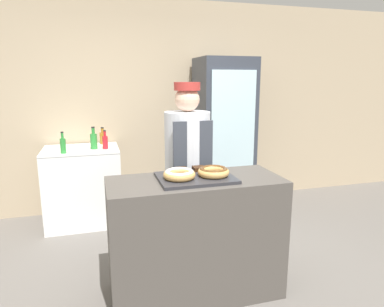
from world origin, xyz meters
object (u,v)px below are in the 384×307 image
(donut_chocolate_glaze, at_px, (213,171))
(chest_freezer, at_px, (83,186))
(baker_person, at_px, (188,171))
(beverage_fridge, at_px, (224,136))
(serving_tray, at_px, (196,178))
(bottle_green_b, at_px, (63,145))
(bottle_red, at_px, (105,142))
(brownie_back_left, at_px, (181,170))
(bottle_green, at_px, (94,140))
(bottle_amber, at_px, (103,137))
(donut_light_glaze, at_px, (179,174))
(brownie_back_right, at_px, (199,169))

(donut_chocolate_glaze, bearing_deg, chest_freezer, 120.16)
(baker_person, bearing_deg, beverage_fridge, 55.66)
(serving_tray, relative_size, bottle_green_b, 2.39)
(bottle_red, bearing_deg, brownie_back_left, -69.95)
(brownie_back_left, distance_m, bottle_green, 1.65)
(beverage_fridge, bearing_deg, brownie_back_left, -121.64)
(brownie_back_left, distance_m, bottle_amber, 1.89)
(serving_tray, xyz_separation_m, bottle_amber, (-0.63, 1.96, 0.02))
(donut_light_glaze, xyz_separation_m, bottle_amber, (-0.49, 1.99, -0.02))
(donut_chocolate_glaze, distance_m, chest_freezer, 2.11)
(serving_tray, height_order, brownie_back_left, brownie_back_left)
(brownie_back_left, relative_size, bottle_red, 0.42)
(chest_freezer, relative_size, bottle_green_b, 3.84)
(brownie_back_left, relative_size, beverage_fridge, 0.05)
(donut_light_glaze, height_order, chest_freezer, donut_light_glaze)
(serving_tray, bearing_deg, bottle_red, 110.53)
(serving_tray, height_order, beverage_fridge, beverage_fridge)
(brownie_back_right, height_order, chest_freezer, brownie_back_right)
(beverage_fridge, bearing_deg, chest_freezer, 179.79)
(serving_tray, distance_m, bottle_green, 1.82)
(chest_freezer, bearing_deg, brownie_back_left, -62.62)
(serving_tray, distance_m, bottle_amber, 2.06)
(bottle_green, bearing_deg, bottle_amber, 70.32)
(beverage_fridge, distance_m, bottle_green, 1.63)
(bottle_red, bearing_deg, donut_light_glaze, -73.95)
(donut_chocolate_glaze, xyz_separation_m, baker_person, (-0.05, 0.56, -0.14))
(beverage_fridge, bearing_deg, donut_chocolate_glaze, -113.49)
(bottle_green, relative_size, bottle_amber, 1.24)
(donut_chocolate_glaze, bearing_deg, serving_tray, 168.61)
(donut_light_glaze, height_order, donut_chocolate_glaze, same)
(baker_person, bearing_deg, brownie_back_left, -112.12)
(donut_chocolate_glaze, bearing_deg, brownie_back_right, 108.56)
(serving_tray, relative_size, bottle_green, 2.20)
(serving_tray, xyz_separation_m, baker_person, (0.08, 0.54, -0.09))
(donut_light_glaze, bearing_deg, brownie_back_left, 71.44)
(beverage_fridge, relative_size, bottle_red, 9.01)
(chest_freezer, height_order, bottle_green_b, bottle_green_b)
(brownie_back_right, relative_size, bottle_amber, 0.44)
(donut_light_glaze, bearing_deg, serving_tray, 11.39)
(bottle_green_b, xyz_separation_m, bottle_amber, (0.43, 0.46, -0.01))
(brownie_back_right, xyz_separation_m, chest_freezer, (-0.96, 1.58, -0.54))
(brownie_back_right, relative_size, bottle_green_b, 0.39)
(donut_light_glaze, bearing_deg, bottle_red, 106.05)
(bottle_red, bearing_deg, bottle_green, 164.35)
(brownie_back_right, xyz_separation_m, bottle_red, (-0.68, 1.47, -0.00))
(serving_tray, relative_size, chest_freezer, 0.62)
(brownie_back_left, distance_m, brownie_back_right, 0.14)
(brownie_back_left, bearing_deg, chest_freezer, 117.38)
(donut_light_glaze, xyz_separation_m, bottle_green, (-0.60, 1.69, -0.01))
(serving_tray, relative_size, donut_light_glaze, 2.37)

